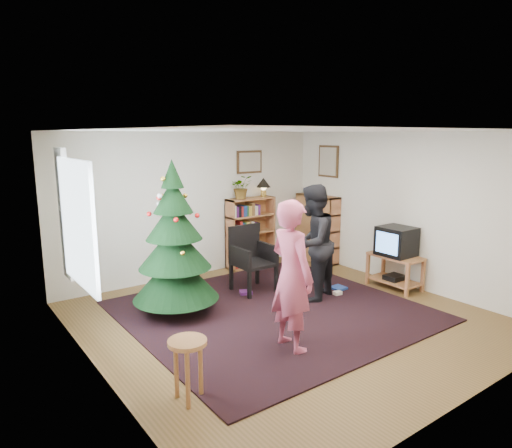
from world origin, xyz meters
TOP-DOWN VIEW (x-y plane):
  - floor at (0.00, 0.00)m, footprint 5.00×5.00m
  - ceiling at (0.00, 0.00)m, footprint 5.00×5.00m
  - wall_back at (0.00, 2.50)m, footprint 5.00×0.02m
  - wall_front at (0.00, -2.50)m, footprint 5.00×0.02m
  - wall_left at (-2.50, 0.00)m, footprint 0.02×5.00m
  - wall_right at (2.50, 0.00)m, footprint 0.02×5.00m
  - rug at (0.00, 0.30)m, footprint 3.80×3.60m
  - window_pane at (-2.47, 0.60)m, footprint 0.04×1.20m
  - curtain at (-2.43, 1.30)m, footprint 0.06×0.35m
  - picture_back at (1.15, 2.48)m, footprint 0.55×0.03m
  - picture_right at (2.48, 1.75)m, footprint 0.03×0.50m
  - christmas_tree at (-1.12, 1.03)m, footprint 1.18×1.18m
  - bookshelf_back at (1.08, 2.34)m, footprint 0.95×0.30m
  - bookshelf_right at (2.34, 1.87)m, footprint 0.30×0.95m
  - tv_stand at (2.22, -0.07)m, footprint 0.46×0.83m
  - crt_tv at (2.22, -0.07)m, footprint 0.49×0.53m
  - armchair at (0.26, 1.24)m, footprint 0.58×0.58m
  - stool at (-1.99, -0.95)m, footprint 0.36×0.36m
  - person_standing at (-0.52, -0.70)m, footprint 0.44×0.65m
  - person_by_chair at (0.77, 0.35)m, footprint 1.03×0.92m
  - potted_plant at (0.88, 2.34)m, footprint 0.48×0.46m
  - table_lamp at (1.38, 2.34)m, footprint 0.27×0.27m
  - floor_clutter at (1.04, 0.79)m, footprint 1.65×1.25m

SIDE VIEW (x-z plane):
  - floor at x=0.00m, z-range 0.00..0.00m
  - rug at x=0.00m, z-range 0.00..0.02m
  - floor_clutter at x=1.04m, z-range 0.00..0.08m
  - tv_stand at x=2.22m, z-range 0.05..0.60m
  - stool at x=-1.99m, z-range 0.17..0.77m
  - armchair at x=0.26m, z-range 0.04..1.08m
  - bookshelf_back at x=1.08m, z-range 0.01..1.31m
  - bookshelf_right at x=2.34m, z-range 0.01..1.31m
  - crt_tv at x=2.22m, z-range 0.55..1.01m
  - person_by_chair at x=0.77m, z-range 0.00..1.74m
  - person_standing at x=-0.52m, z-range 0.00..1.76m
  - christmas_tree at x=-1.12m, z-range -0.18..1.96m
  - wall_back at x=0.00m, z-range 0.00..2.50m
  - wall_front at x=0.00m, z-range 0.00..2.50m
  - wall_left at x=-2.50m, z-range 0.00..2.50m
  - wall_right at x=2.50m, z-range 0.00..2.50m
  - window_pane at x=-2.47m, z-range 0.80..2.20m
  - curtain at x=-2.43m, z-range 0.70..2.30m
  - potted_plant at x=0.88m, z-range 1.30..1.73m
  - table_lamp at x=1.38m, z-range 1.36..1.72m
  - picture_back at x=1.15m, z-range 1.74..2.16m
  - picture_right at x=2.48m, z-range 1.65..2.25m
  - ceiling at x=0.00m, z-range 2.50..2.50m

